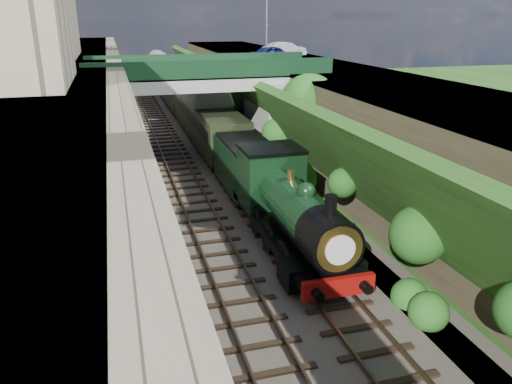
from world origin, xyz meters
TOP-DOWN VIEW (x-y plane):
  - ground at (0.00, 0.00)m, footprint 160.00×160.00m
  - trackbed at (0.00, 20.00)m, footprint 10.00×90.00m
  - retaining_wall at (-5.50, 20.00)m, footprint 1.00×90.00m
  - street_plateau_left at (-9.00, 20.00)m, footprint 6.00×90.00m
  - street_plateau_right at (9.50, 20.00)m, footprint 8.00×90.00m
  - embankment_slope at (4.91, 17.88)m, footprint 4.49×90.00m
  - track_left at (-2.00, 20.00)m, footprint 2.50×90.00m
  - track_right at (1.20, 20.00)m, footprint 2.50×90.00m
  - road_bridge at (0.94, 24.00)m, footprint 16.00×6.40m
  - building_far at (-10.50, 30.00)m, footprint 5.00×10.00m
  - building_near at (-9.50, 14.00)m, footprint 4.00×8.00m
  - tree at (5.91, 18.38)m, footprint 3.60×3.80m
  - lamppost at (7.36, 32.21)m, footprint 0.87×0.15m
  - car_blue at (7.11, 29.41)m, footprint 4.16×2.36m
  - car_silver at (9.71, 34.31)m, footprint 4.38×2.74m
  - locomotive at (1.20, 8.43)m, footprint 3.10×10.23m
  - tender at (1.20, 15.79)m, footprint 2.70×6.00m
  - coach_front at (1.20, 28.39)m, footprint 2.90×18.00m
  - coach_middle at (1.20, 47.19)m, footprint 2.90×18.00m
  - coach_rear at (1.20, 65.99)m, footprint 2.90×18.00m

SIDE VIEW (x-z plane):
  - ground at x=0.00m, z-range 0.00..0.00m
  - trackbed at x=0.00m, z-range 0.00..0.20m
  - track_left at x=-2.00m, z-range 0.15..0.35m
  - track_right at x=1.20m, z-range 0.15..0.35m
  - tender at x=1.20m, z-range 0.09..3.14m
  - locomotive at x=1.20m, z-range -0.02..3.81m
  - coach_front at x=1.20m, z-range 0.20..3.90m
  - coach_middle at x=1.20m, z-range 0.20..3.90m
  - coach_rear at x=1.20m, z-range 0.20..3.90m
  - embankment_slope at x=4.91m, z-range -0.56..5.80m
  - street_plateau_right at x=9.50m, z-range 0.00..6.25m
  - retaining_wall at x=-5.50m, z-range 0.00..7.00m
  - street_plateau_left at x=-9.00m, z-range 0.00..7.00m
  - road_bridge at x=0.94m, z-range 0.45..7.70m
  - tree at x=5.91m, z-range 1.35..7.95m
  - car_blue at x=7.11m, z-range 6.25..7.58m
  - car_silver at x=9.71m, z-range 6.25..7.61m
  - building_near at x=-9.50m, z-range 7.00..11.00m
  - lamppost at x=7.36m, z-range 6.57..12.57m
  - building_far at x=-10.50m, z-range 7.00..13.00m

